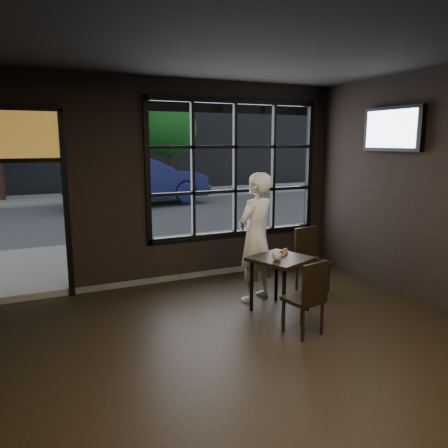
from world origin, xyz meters
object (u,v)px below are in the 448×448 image
cafe_table (280,284)px  chair_near (303,297)px  man (256,238)px  navy_car (139,180)px

cafe_table → chair_near: size_ratio=0.82×
cafe_table → chair_near: 0.74m
chair_near → man: bearing=-103.0°
man → cafe_table: bearing=76.3°
navy_car → cafe_table: bearing=166.1°
man → navy_car: 9.98m
navy_car → chair_near: bearing=165.6°
navy_car → man: bearing=165.3°
man → navy_car: man is taller
cafe_table → navy_car: bearing=65.5°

